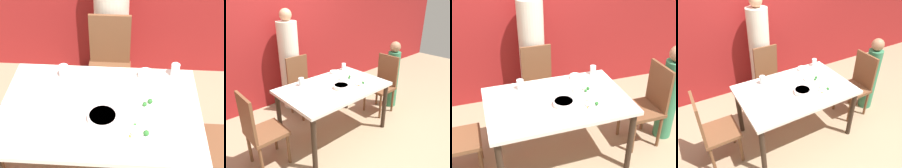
# 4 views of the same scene
# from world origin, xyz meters

# --- Properties ---
(ground_plane) EXTENTS (10.00, 10.00, 0.00)m
(ground_plane) POSITION_xyz_m (0.00, 0.00, 0.00)
(ground_plane) COLOR #998466
(dining_table) EXTENTS (1.39, 0.91, 0.74)m
(dining_table) POSITION_xyz_m (0.00, 0.00, 0.66)
(dining_table) COLOR silver
(dining_table) RESTS_ON ground_plane
(chair_adult_spot) EXTENTS (0.40, 0.40, 0.95)m
(chair_adult_spot) POSITION_xyz_m (0.01, 0.80, 0.50)
(chair_adult_spot) COLOR brown
(chair_adult_spot) RESTS_ON ground_plane
(person_adult) EXTENTS (0.33, 0.33, 1.66)m
(person_adult) POSITION_xyz_m (0.01, 1.13, 0.77)
(person_adult) COLOR beige
(person_adult) RESTS_ON ground_plane
(bowl_curry) EXTENTS (0.20, 0.20, 0.05)m
(bowl_curry) POSITION_xyz_m (0.03, -0.12, 0.76)
(bowl_curry) COLOR white
(bowl_curry) RESTS_ON dining_table
(plate_rice_adult) EXTENTS (0.26, 0.26, 0.05)m
(plate_rice_adult) POSITION_xyz_m (0.32, 0.08, 0.75)
(plate_rice_adult) COLOR white
(plate_rice_adult) RESTS_ON dining_table
(plate_rice_child) EXTENTS (0.22, 0.22, 0.06)m
(plate_rice_child) POSITION_xyz_m (0.26, -0.22, 0.75)
(plate_rice_child) COLOR white
(plate_rice_child) RESTS_ON dining_table
(bowl_rice_small) EXTENTS (0.13, 0.13, 0.04)m
(bowl_rice_small) POSITION_xyz_m (0.32, 0.35, 0.76)
(bowl_rice_small) COLOR white
(bowl_rice_small) RESTS_ON dining_table
(glass_water_tall) EXTENTS (0.07, 0.07, 0.11)m
(glass_water_tall) POSITION_xyz_m (0.54, 0.38, 0.79)
(glass_water_tall) COLOR silver
(glass_water_tall) RESTS_ON dining_table
(glass_water_short) EXTENTS (0.07, 0.07, 0.11)m
(glass_water_short) POSITION_xyz_m (-0.30, 0.31, 0.79)
(glass_water_short) COLOR silver
(glass_water_short) RESTS_ON dining_table
(napkin_folded) EXTENTS (0.14, 0.14, 0.01)m
(napkin_folded) POSITION_xyz_m (-0.43, -0.07, 0.74)
(napkin_folded) COLOR white
(napkin_folded) RESTS_ON dining_table
(fork_steel) EXTENTS (0.18, 0.05, 0.01)m
(fork_steel) POSITION_xyz_m (-0.16, 0.22, 0.74)
(fork_steel) COLOR silver
(fork_steel) RESTS_ON dining_table
(spoon_steel) EXTENTS (0.18, 0.02, 0.01)m
(spoon_steel) POSITION_xyz_m (-0.02, 0.10, 0.74)
(spoon_steel) COLOR silver
(spoon_steel) RESTS_ON dining_table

